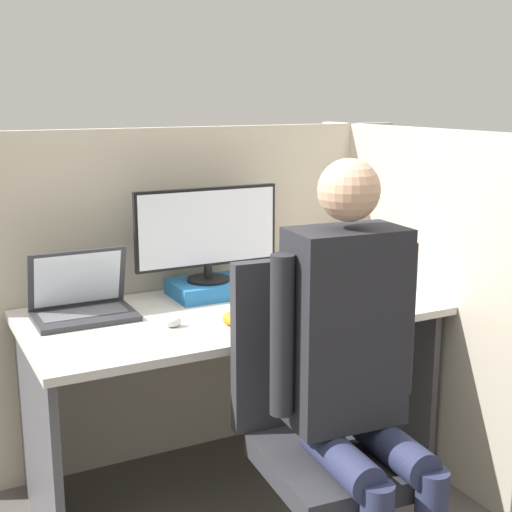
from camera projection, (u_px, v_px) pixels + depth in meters
The scene contains 12 objects.
cubicle_panel_back at pixel (193, 293), 3.14m from camera, with size 2.09×0.04×1.44m.
cubicle_panel_right at pixel (411, 296), 3.08m from camera, with size 0.04×1.42×1.44m.
desk at pixel (233, 353), 2.82m from camera, with size 1.59×0.77×0.76m.
paper_box at pixel (209, 288), 2.95m from camera, with size 0.30×0.24×0.06m.
monitor at pixel (207, 231), 2.90m from camera, with size 0.62×0.18×0.39m.
laptop at pixel (83, 305), 2.66m from camera, with size 0.37×0.25×0.25m.
mouse at pixel (173, 322), 2.56m from camera, with size 0.07×0.04×0.04m.
stapler at pixel (391, 286), 3.02m from camera, with size 0.04×0.12×0.04m.
carrot_toy at pixel (235, 323), 2.53m from camera, with size 0.05×0.14×0.05m.
office_chair at pixel (321, 423), 2.27m from camera, with size 0.53×0.58×1.06m.
person at pixel (356, 362), 2.08m from camera, with size 0.48×0.45×1.40m.
coffee_mug at pixel (298, 274), 3.13m from camera, with size 0.09×0.09×0.09m.
Camera 1 is at (-1.13, -2.03, 1.58)m, focal length 50.00 mm.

